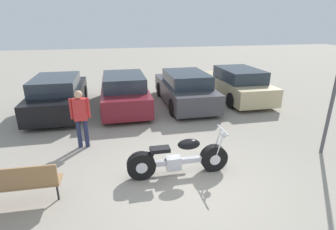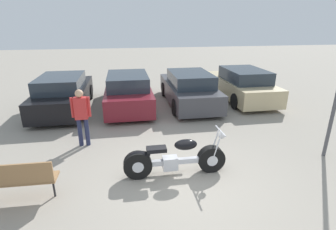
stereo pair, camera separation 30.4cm
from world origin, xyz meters
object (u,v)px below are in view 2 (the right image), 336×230
parked_car_maroon (128,91)px  parked_car_champagne (242,85)px  park_bench (13,178)px  parked_car_black (63,94)px  person_standing (81,113)px  parked_car_dark_grey (189,89)px  motorcycle (174,159)px

parked_car_maroon → parked_car_champagne: 5.03m
parked_car_champagne → park_bench: bearing=-140.6°
parked_car_black → person_standing: person_standing is taller
parked_car_dark_grey → park_bench: parked_car_dark_grey is taller
parked_car_maroon → parked_car_dark_grey: size_ratio=1.00×
person_standing → parked_car_maroon: bearing=68.4°
parked_car_black → park_bench: size_ratio=2.83×
person_standing → parked_car_champagne: bearing=29.9°
parked_car_champagne → person_standing: (-6.36, -3.66, 0.31)m
motorcycle → parked_car_champagne: parked_car_champagne is taller
parked_car_maroon → park_bench: bearing=-112.0°
motorcycle → person_standing: (-2.22, 1.90, 0.57)m
parked_car_dark_grey → person_standing: bearing=-139.3°
parked_car_black → parked_car_champagne: size_ratio=1.00×
parked_car_dark_grey → park_bench: 7.45m
motorcycle → parked_car_maroon: (-0.88, 5.27, 0.25)m
parked_car_black → person_standing: size_ratio=2.70×
motorcycle → parked_car_champagne: 6.93m
parked_car_dark_grey → person_standing: size_ratio=2.70×
parked_car_maroon → parked_car_dark_grey: 2.51m
parked_car_dark_grey → parked_car_black: bearing=178.7°
parked_car_champagne → park_bench: parked_car_champagne is taller
parked_car_dark_grey → parked_car_champagne: size_ratio=1.00×
parked_car_dark_grey → person_standing: person_standing is taller
parked_car_maroon → park_bench: (-2.32, -5.74, -0.11)m
parked_car_black → parked_car_champagne: same height
motorcycle → parked_car_dark_grey: 5.46m
park_bench → parked_car_champagne: bearing=39.4°
motorcycle → parked_car_maroon: 5.35m
parked_car_dark_grey → parked_car_champagne: (2.51, 0.35, 0.00)m
parked_car_maroon → person_standing: (-1.34, -3.38, 0.31)m
motorcycle → park_bench: 3.23m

